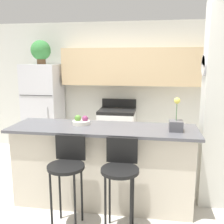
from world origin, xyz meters
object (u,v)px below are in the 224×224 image
Objects in this scene: refrigerator at (44,109)px; potted_plant_on_fridge at (41,51)px; bar_stool_right at (120,171)px; fruit_bowl at (81,121)px; stove_range at (117,132)px; bar_stool_left at (67,167)px; orchid_vase at (176,123)px.

potted_plant_on_fridge reaches higher than refrigerator.
fruit_bowl is (-0.59, 0.62, 0.37)m from bar_stool_right.
bar_stool_left is at bearing -95.62° from stove_range.
potted_plant_on_fridge is 2.24m from fruit_bowl.
fruit_bowl is (1.22, -1.62, 0.18)m from refrigerator.
refrigerator reaches higher than stove_range.
stove_range is 2.73× the size of orchid_vase.
potted_plant_on_fridge is at bearing 129.06° from bar_stool_right.
refrigerator is 1.64× the size of stove_range.
refrigerator is 2.89m from bar_stool_right.
bar_stool_right is at bearing -140.72° from orchid_vase.
potted_plant_on_fridge reaches higher than orchid_vase.
refrigerator is 2.98m from orchid_vase.
potted_plant_on_fridge is (-0.00, 0.00, 1.12)m from refrigerator.
orchid_vase reaches higher than bar_stool_left.
orchid_vase is at bearing -6.59° from fruit_bowl.
potted_plant_on_fridge is at bearing -178.94° from stove_range.
stove_range is 2.12m from orchid_vase.
stove_range is at bearing 81.99° from fruit_bowl.
bar_stool_left is 1.00× the size of bar_stool_right.
bar_stool_left is 0.58m from bar_stool_right.
bar_stool_right is at bearing -46.24° from fruit_bowl.
potted_plant_on_fridge is at bearing 118.16° from refrigerator.
potted_plant_on_fridge is 3.11m from orchid_vase.
stove_range is 2.12m from potted_plant_on_fridge.
refrigerator is 7.85× the size of fruit_bowl.
fruit_bowl reaches higher than bar_stool_right.
orchid_vase is (0.94, -1.78, 0.64)m from stove_range.
refrigerator reaches higher than bar_stool_left.
stove_range is at bearing 117.91° from orchid_vase.
stove_range reaches higher than bar_stool_left.
fruit_bowl is (-0.01, 0.62, 0.37)m from bar_stool_left.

